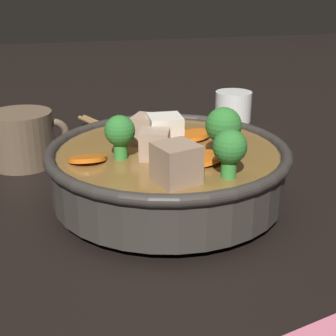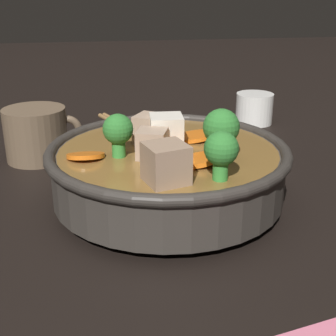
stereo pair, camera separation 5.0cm
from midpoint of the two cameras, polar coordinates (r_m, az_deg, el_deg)
ground_plane at (r=0.52m, az=-2.78°, el=-4.23°), size 3.00×3.00×0.00m
stirfry_bowl at (r=0.50m, az=-2.82°, el=0.16°), size 0.26×0.26×0.11m
side_saucer at (r=0.71m, az=-8.08°, el=3.48°), size 0.11×0.11×0.01m
tea_cup at (r=0.82m, az=6.21°, el=7.49°), size 0.06×0.06×0.05m
dark_mug at (r=0.65m, az=-19.44°, el=3.37°), size 0.10×0.08×0.07m
chopsticks_pair at (r=0.71m, az=-8.12°, el=4.21°), size 0.10×0.21×0.01m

